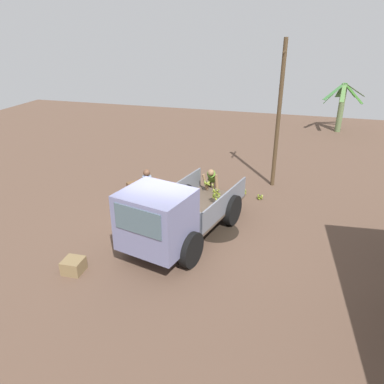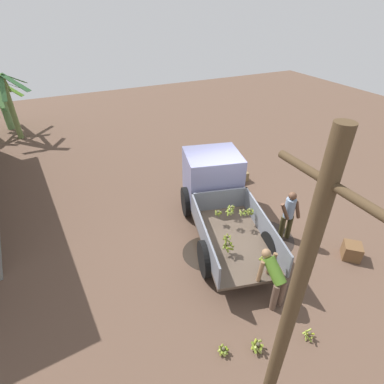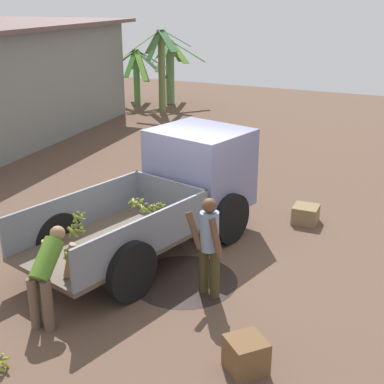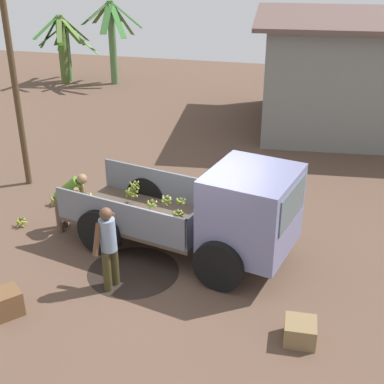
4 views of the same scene
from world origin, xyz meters
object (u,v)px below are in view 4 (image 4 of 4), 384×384
object	(u,v)px
cargo_truck	(225,213)
wooden_crate_1	(300,331)
banana_bunch_on_ground_0	(21,221)
wooden_crate_0	(7,302)
utility_pole	(14,76)
banana_bunch_on_ground_1	(76,190)
person_foreground_visitor	(108,244)
person_worker_loading	(69,197)
banana_bunch_on_ground_2	(55,200)

from	to	relation	value
cargo_truck	wooden_crate_1	world-z (taller)	cargo_truck
banana_bunch_on_ground_0	wooden_crate_0	xyz separation A→B (m)	(1.32, -2.76, 0.10)
utility_pole	banana_bunch_on_ground_1	world-z (taller)	utility_pole
wooden_crate_0	cargo_truck	bearing A→B (deg)	37.16
person_foreground_visitor	wooden_crate_1	xyz separation A→B (m)	(3.44, -0.66, -0.72)
utility_pole	wooden_crate_1	size ratio (longest dim) A/B	10.88
utility_pole	person_worker_loading	world-z (taller)	utility_pole
banana_bunch_on_ground_0	wooden_crate_0	distance (m)	3.06
banana_bunch_on_ground_2	banana_bunch_on_ground_1	bearing A→B (deg)	70.53
banana_bunch_on_ground_2	wooden_crate_1	world-z (taller)	wooden_crate_1
banana_bunch_on_ground_0	banana_bunch_on_ground_1	distance (m)	1.86
banana_bunch_on_ground_1	wooden_crate_1	bearing A→B (deg)	-35.60
person_foreground_visitor	wooden_crate_0	xyz separation A→B (m)	(-1.42, -1.14, -0.68)
utility_pole	person_worker_loading	xyz separation A→B (m)	(2.12, -1.96, -2.00)
utility_pole	banana_bunch_on_ground_0	xyz separation A→B (m)	(0.98, -2.09, -2.66)
wooden_crate_0	utility_pole	bearing A→B (deg)	115.36
banana_bunch_on_ground_2	person_foreground_visitor	bearing A→B (deg)	-47.89
person_foreground_visitor	cargo_truck	bearing A→B (deg)	-127.72
banana_bunch_on_ground_0	cargo_truck	bearing A→B (deg)	-3.48
person_worker_loading	banana_bunch_on_ground_2	world-z (taller)	person_worker_loading
person_foreground_visitor	banana_bunch_on_ground_0	xyz separation A→B (m)	(-2.75, 1.62, -0.77)
person_worker_loading	banana_bunch_on_ground_0	world-z (taller)	person_worker_loading
cargo_truck	wooden_crate_0	world-z (taller)	cargo_truck
cargo_truck	banana_bunch_on_ground_2	world-z (taller)	cargo_truck
person_worker_loading	wooden_crate_0	xyz separation A→B (m)	(0.18, -2.89, -0.57)
cargo_truck	wooden_crate_1	distance (m)	2.70
banana_bunch_on_ground_0	person_worker_loading	bearing A→B (deg)	6.77
utility_pole	person_worker_loading	size ratio (longest dim) A/B	4.03
utility_pole	banana_bunch_on_ground_0	distance (m)	3.53
person_worker_loading	wooden_crate_0	bearing A→B (deg)	-92.49
wooden_crate_1	cargo_truck	bearing A→B (deg)	128.37
cargo_truck	wooden_crate_1	size ratio (longest dim) A/B	9.88
cargo_truck	banana_bunch_on_ground_2	distance (m)	4.65
wooden_crate_1	banana_bunch_on_ground_2	bearing A→B (deg)	150.06
banana_bunch_on_ground_2	person_worker_loading	bearing A→B (deg)	-48.28
banana_bunch_on_ground_2	banana_bunch_on_ground_0	bearing A→B (deg)	-103.05
cargo_truck	wooden_crate_0	size ratio (longest dim) A/B	10.73
utility_pole	person_worker_loading	bearing A→B (deg)	-42.70
person_foreground_visitor	banana_bunch_on_ground_1	xyz separation A→B (m)	(-2.25, 3.41, -0.80)
banana_bunch_on_ground_1	wooden_crate_1	world-z (taller)	wooden_crate_1
person_foreground_visitor	utility_pole	bearing A→B (deg)	-28.67
utility_pole	banana_bunch_on_ground_1	bearing A→B (deg)	-11.76
cargo_truck	banana_bunch_on_ground_0	world-z (taller)	cargo_truck
cargo_truck	utility_pole	size ratio (longest dim) A/B	0.91
utility_pole	person_foreground_visitor	bearing A→B (deg)	-44.95
cargo_truck	banana_bunch_on_ground_2	size ratio (longest dim) A/B	17.53
person_foreground_visitor	banana_bunch_on_ground_1	size ratio (longest dim) A/B	7.13
wooden_crate_0	wooden_crate_1	xyz separation A→B (m)	(4.86, 0.48, -0.04)
person_foreground_visitor	banana_bunch_on_ground_2	world-z (taller)	person_foreground_visitor
wooden_crate_1	person_worker_loading	bearing A→B (deg)	154.34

